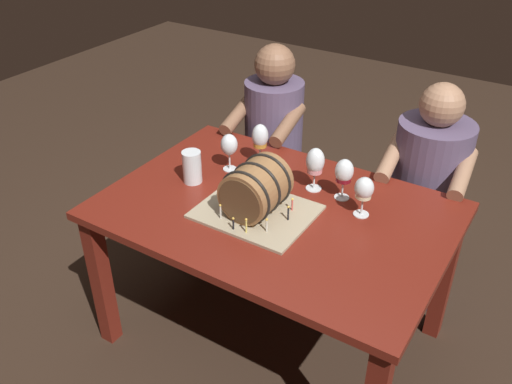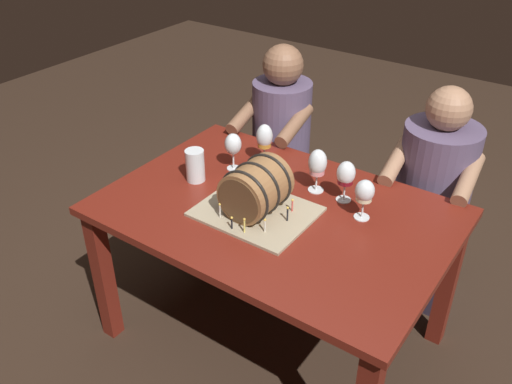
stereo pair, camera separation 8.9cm
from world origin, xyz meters
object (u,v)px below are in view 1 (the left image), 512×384
object	(u,v)px
dining_table	(275,227)
person_seated_left	(273,156)
wine_glass_empty	(229,145)
wine_glass_red	(344,173)
wine_glass_white	(364,190)
wine_glass_amber	(260,138)
beer_pint	(192,169)
barrel_cake	(256,191)
wine_glass_rose	(315,163)
person_seated_right	(423,201)

from	to	relation	value
dining_table	person_seated_left	distance (m)	0.83
wine_glass_empty	wine_glass_red	xyz separation A→B (m)	(0.54, 0.05, -0.00)
wine_glass_white	wine_glass_empty	distance (m)	0.66
wine_glass_white	wine_glass_empty	world-z (taller)	wine_glass_empty
wine_glass_amber	beer_pint	distance (m)	0.35
wine_glass_empty	beer_pint	xyz separation A→B (m)	(-0.08, -0.18, -0.06)
barrel_cake	wine_glass_empty	xyz separation A→B (m)	(-0.29, 0.24, 0.02)
wine_glass_empty	wine_glass_amber	bearing A→B (deg)	54.35
dining_table	wine_glass_rose	bearing A→B (deg)	73.21
wine_glass_amber	wine_glass_rose	bearing A→B (deg)	-12.22
wine_glass_white	wine_glass_red	distance (m)	0.14
person_seated_left	wine_glass_empty	bearing A→B (deg)	-80.75
wine_glass_white	person_seated_right	world-z (taller)	person_seated_right
dining_table	wine_glass_amber	bearing A→B (deg)	131.58
wine_glass_empty	person_seated_left	xyz separation A→B (m)	(-0.09, 0.54, -0.33)
dining_table	beer_pint	xyz separation A→B (m)	(-0.42, -0.01, 0.16)
dining_table	wine_glass_empty	size ratio (longest dim) A/B	7.95
barrel_cake	wine_glass_amber	distance (m)	0.41
wine_glass_empty	person_seated_right	xyz separation A→B (m)	(0.77, 0.54, -0.33)
wine_glass_white	wine_glass_red	size ratio (longest dim) A/B	0.94
barrel_cake	beer_pint	xyz separation A→B (m)	(-0.37, 0.06, -0.04)
wine_glass_white	person_seated_right	distance (m)	0.66
wine_glass_rose	wine_glass_amber	world-z (taller)	wine_glass_amber
wine_glass_white	wine_glass_red	xyz separation A→B (m)	(-0.12, 0.07, 0.00)
barrel_cake	wine_glass_red	world-z (taller)	barrel_cake
wine_glass_rose	person_seated_right	world-z (taller)	person_seated_right
barrel_cake	person_seated_right	distance (m)	0.96
beer_pint	wine_glass_red	bearing A→B (deg)	20.41
dining_table	beer_pint	distance (m)	0.45
person_seated_left	wine_glass_amber	bearing A→B (deg)	-67.27
person_seated_left	person_seated_right	size ratio (longest dim) A/B	1.03
barrel_cake	wine_glass_white	xyz separation A→B (m)	(0.37, 0.22, 0.02)
barrel_cake	person_seated_right	size ratio (longest dim) A/B	0.40
dining_table	wine_glass_empty	distance (m)	0.44
wine_glass_white	beer_pint	size ratio (longest dim) A/B	1.18
barrel_cake	wine_glass_red	distance (m)	0.38
wine_glass_red	wine_glass_amber	world-z (taller)	wine_glass_amber
person_seated_right	wine_glass_empty	bearing A→B (deg)	-144.72
wine_glass_red	person_seated_left	bearing A→B (deg)	141.99
wine_glass_empty	beer_pint	bearing A→B (deg)	-113.71
wine_glass_amber	dining_table	bearing A→B (deg)	-48.42
person_seated_right	wine_glass_rose	bearing A→B (deg)	-126.61
wine_glass_white	wine_glass_empty	bearing A→B (deg)	178.22
beer_pint	person_seated_right	xyz separation A→B (m)	(0.84, 0.72, -0.27)
wine_glass_white	wine_glass_rose	world-z (taller)	wine_glass_rose
barrel_cake	wine_glass_amber	size ratio (longest dim) A/B	2.27
wine_glass_empty	person_seated_right	bearing A→B (deg)	35.28
wine_glass_red	wine_glass_amber	bearing A→B (deg)	171.27
wine_glass_amber	wine_glass_white	bearing A→B (deg)	-14.07
wine_glass_red	wine_glass_empty	bearing A→B (deg)	-174.36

